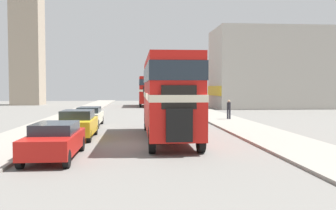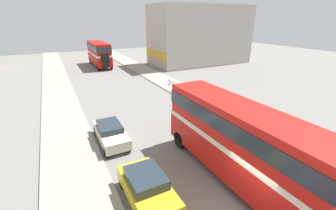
# 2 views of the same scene
# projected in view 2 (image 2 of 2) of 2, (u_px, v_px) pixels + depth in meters

# --- Properties ---
(ground_plane) EXTENTS (120.00, 120.00, 0.00)m
(ground_plane) POSITION_uv_depth(u_px,v_px,m) (246.00, 210.00, 10.37)
(ground_plane) COLOR slate
(sidewalk_right) EXTENTS (3.50, 120.00, 0.12)m
(sidewalk_right) POSITION_uv_depth(u_px,v_px,m) (331.00, 168.00, 13.25)
(sidewalk_right) COLOR gray
(sidewalk_right) RESTS_ON ground_plane
(double_decker_bus) EXTENTS (2.38, 10.60, 4.28)m
(double_decker_bus) POSITION_uv_depth(u_px,v_px,m) (239.00, 138.00, 11.55)
(double_decker_bus) COLOR red
(double_decker_bus) RESTS_ON ground_plane
(bus_distant) EXTENTS (2.51, 9.69, 4.28)m
(bus_distant) POSITION_uv_depth(u_px,v_px,m) (99.00, 52.00, 40.62)
(bus_distant) COLOR #B2140F
(bus_distant) RESTS_ON ground_plane
(car_parked_mid) EXTENTS (1.83, 3.95, 1.54)m
(car_parked_mid) POSITION_uv_depth(u_px,v_px,m) (147.00, 188.00, 10.64)
(car_parked_mid) COLOR gold
(car_parked_mid) RESTS_ON ground_plane
(car_parked_far) EXTENTS (1.69, 4.31, 1.38)m
(car_parked_far) POSITION_uv_depth(u_px,v_px,m) (110.00, 133.00, 15.89)
(car_parked_far) COLOR beige
(car_parked_far) RESTS_ON ground_plane
(pedestrian_walking) EXTENTS (0.33, 0.33, 1.62)m
(pedestrian_walking) POSITION_uv_depth(u_px,v_px,m) (206.00, 92.00, 23.74)
(pedestrian_walking) COLOR #282833
(pedestrian_walking) RESTS_ON sidewalk_right
(bicycle_on_pavement) EXTENTS (0.05, 1.76, 0.78)m
(bicycle_on_pavement) POSITION_uv_depth(u_px,v_px,m) (171.00, 83.00, 28.85)
(bicycle_on_pavement) COLOR black
(bicycle_on_pavement) RESTS_ON sidewalk_right
(shop_building_block) EXTENTS (18.69, 8.70, 10.59)m
(shop_building_block) POSITION_uv_depth(u_px,v_px,m) (200.00, 35.00, 42.72)
(shop_building_block) COLOR #B2ADA3
(shop_building_block) RESTS_ON ground_plane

